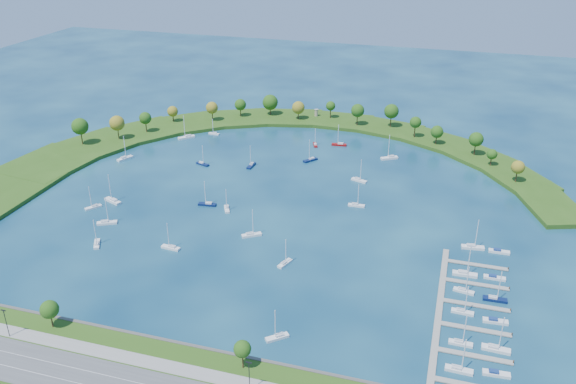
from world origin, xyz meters
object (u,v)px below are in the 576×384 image
(moored_boat_12, at_px, (359,180))
(docked_boat_1, at_px, (496,373))
(moored_boat_7, at_px, (107,222))
(moored_boat_16, at_px, (227,208))
(harbor_tower, at_px, (316,113))
(docked_boat_8, at_px, (465,273))
(moored_boat_17, at_px, (125,158))
(docked_boat_2, at_px, (461,342))
(moored_boat_0, at_px, (339,144))
(moored_boat_2, at_px, (310,159))
(docked_boat_9, at_px, (494,278))
(docked_boat_6, at_px, (464,290))
(dock_system, at_px, (461,314))
(moored_boat_4, at_px, (390,157))
(moored_boat_5, at_px, (251,234))
(docked_boat_11, at_px, (499,251))
(docked_boat_7, at_px, (495,298))
(moored_boat_6, at_px, (93,206))
(moored_boat_9, at_px, (113,200))
(moored_boat_3, at_px, (202,163))
(moored_boat_10, at_px, (251,165))
(moored_boat_20, at_px, (285,263))
(docked_boat_0, at_px, (459,369))
(moored_boat_19, at_px, (187,137))
(moored_boat_8, at_px, (207,204))
(moored_boat_15, at_px, (214,133))
(moored_boat_14, at_px, (315,144))
(docked_boat_5, at_px, (495,321))
(moored_boat_18, at_px, (171,247))
(docked_boat_3, at_px, (496,348))
(moored_boat_11, at_px, (97,243))
(moored_boat_13, at_px, (277,336))

(moored_boat_12, height_order, docked_boat_1, moored_boat_12)
(moored_boat_7, height_order, moored_boat_16, moored_boat_7)
(harbor_tower, relative_size, docked_boat_8, 0.34)
(moored_boat_17, xyz_separation_m, docked_boat_2, (178.36, -102.34, -0.07))
(moored_boat_0, height_order, moored_boat_2, moored_boat_0)
(docked_boat_1, xyz_separation_m, docked_boat_9, (0.00, 51.72, -0.01))
(moored_boat_2, height_order, docked_boat_6, moored_boat_2)
(dock_system, relative_size, moored_boat_4, 5.95)
(moored_boat_5, relative_size, docked_boat_11, 1.50)
(docked_boat_6, bearing_deg, docked_boat_7, -1.36)
(moored_boat_6, bearing_deg, moored_boat_4, 164.81)
(dock_system, distance_m, moored_boat_9, 161.86)
(moored_boat_2, xyz_separation_m, moored_boat_3, (-52.95, -21.49, -0.03))
(moored_boat_4, relative_size, docked_boat_9, 1.76)
(moored_boat_0, relative_size, docked_boat_6, 1.17)
(moored_boat_0, xyz_separation_m, docked_boat_7, (83.05, -128.62, -0.01))
(moored_boat_10, distance_m, moored_boat_20, 95.85)
(docked_boat_6, bearing_deg, docked_boat_0, -80.28)
(moored_boat_9, distance_m, moored_boat_10, 74.05)
(docked_boat_9, bearing_deg, moored_boat_19, 149.02)
(docked_boat_7, distance_m, docked_boat_8, 16.78)
(moored_boat_17, relative_size, docked_boat_1, 1.65)
(moored_boat_12, bearing_deg, moored_boat_8, -124.30)
(moored_boat_4, distance_m, docked_boat_9, 115.89)
(moored_boat_17, relative_size, docked_boat_8, 1.01)
(moored_boat_16, bearing_deg, docked_boat_1, 30.82)
(docked_boat_7, bearing_deg, moored_boat_0, 121.18)
(moored_boat_16, bearing_deg, moored_boat_15, -179.70)
(moored_boat_9, bearing_deg, docked_boat_1, -179.98)
(dock_system, height_order, docked_boat_1, docked_boat_1)
(moored_boat_16, xyz_separation_m, docked_boat_11, (116.24, -3.10, -0.26))
(dock_system, relative_size, moored_boat_14, 8.14)
(moored_boat_7, bearing_deg, moored_boat_3, 52.89)
(moored_boat_20, bearing_deg, dock_system, -81.35)
(moored_boat_3, xyz_separation_m, moored_boat_6, (-26.69, -59.86, -0.01))
(moored_boat_8, xyz_separation_m, moored_boat_12, (61.26, 45.79, -0.00))
(docked_boat_2, bearing_deg, dock_system, 91.80)
(dock_system, relative_size, docked_boat_5, 9.96)
(moored_boat_6, bearing_deg, docked_boat_8, 123.29)
(moored_boat_10, distance_m, moored_boat_18, 87.14)
(moored_boat_20, bearing_deg, docked_boat_6, -69.37)
(moored_boat_15, distance_m, docked_boat_11, 184.44)
(moored_boat_2, xyz_separation_m, docked_boat_3, (92.94, -128.84, 0.01))
(moored_boat_11, bearing_deg, moored_boat_13, -140.49)
(moored_boat_8, bearing_deg, moored_boat_15, -74.94)
(moored_boat_19, height_order, docked_boat_8, moored_boat_19)
(moored_boat_16, bearing_deg, moored_boat_2, 135.77)
(moored_boat_8, bearing_deg, moored_boat_13, 120.40)
(moored_boat_17, distance_m, moored_boat_18, 100.87)
(moored_boat_4, bearing_deg, moored_boat_9, 5.89)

